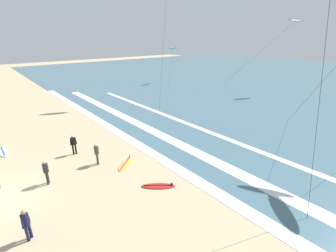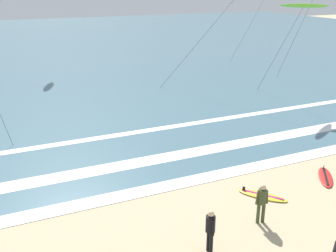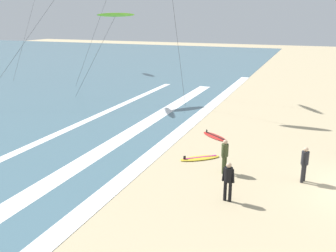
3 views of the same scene
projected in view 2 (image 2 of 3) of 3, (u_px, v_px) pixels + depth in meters
ocean_surface at (54, 45)px, 56.45m from camera, size 140.00×90.00×0.01m
wave_foam_shoreline at (204, 178)px, 18.17m from camera, size 56.14×0.91×0.01m
wave_foam_mid_break at (147, 161)px, 19.87m from camera, size 44.98×1.08×0.01m
wave_foam_outer_break at (153, 130)px, 24.08m from camera, size 40.90×0.61×0.01m
surfer_mid_group at (210, 228)px, 12.87m from camera, size 0.32×0.51×1.60m
surfer_background_far at (262, 200)px, 14.50m from camera, size 0.51×0.32×1.60m
surfboard_right_spare at (325, 177)px, 18.18m from camera, size 1.77×2.02×0.25m
surfboard_foreground_flat at (262, 195)px, 16.61m from camera, size 1.77×2.02×0.25m
kite_lime_distant_high at (304, 6)px, 27.09m from camera, size 2.94×5.73×7.20m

